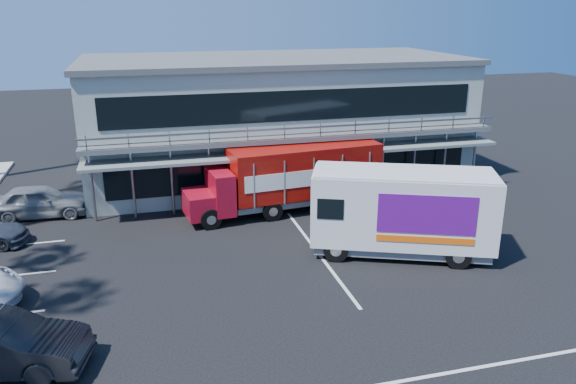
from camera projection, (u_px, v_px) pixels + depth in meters
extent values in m
plane|color=black|center=(291.00, 290.00, 21.05)|extent=(120.00, 120.00, 0.00)
cube|color=#98A093|center=(275.00, 120.00, 34.44)|extent=(22.00, 10.00, 7.00)
cube|color=#515454|center=(274.00, 59.00, 33.30)|extent=(22.40, 10.40, 0.30)
cube|color=#515454|center=(300.00, 138.00, 29.27)|extent=(22.00, 1.20, 0.25)
cube|color=gray|center=(303.00, 131.00, 28.61)|extent=(22.00, 0.08, 0.90)
cube|color=slate|center=(301.00, 152.00, 29.22)|extent=(22.00, 1.80, 0.15)
cube|color=black|center=(297.00, 172.00, 30.44)|extent=(20.00, 0.06, 1.60)
cube|color=black|center=(297.00, 106.00, 29.30)|extent=(20.00, 0.06, 1.60)
cube|color=maroon|center=(199.00, 204.00, 27.37)|extent=(1.60, 2.33, 1.17)
cube|color=maroon|center=(220.00, 191.00, 27.57)|extent=(1.24, 2.53, 2.05)
cube|color=black|center=(220.00, 180.00, 27.39)|extent=(0.28, 2.06, 0.68)
cube|color=#961409|center=(304.00, 169.00, 28.91)|extent=(8.02, 3.28, 2.53)
cube|color=slate|center=(304.00, 197.00, 29.38)|extent=(7.98, 2.92, 0.29)
cube|color=white|center=(314.00, 178.00, 27.85)|extent=(7.13, 0.82, 0.83)
cube|color=white|center=(295.00, 165.00, 30.02)|extent=(7.13, 0.82, 0.83)
cylinder|color=black|center=(211.00, 219.00, 26.67)|extent=(1.04, 0.39, 1.01)
cylinder|color=black|center=(201.00, 205.00, 28.57)|extent=(1.04, 0.39, 1.01)
cylinder|color=black|center=(272.00, 211.00, 27.74)|extent=(1.04, 0.39, 1.01)
cylinder|color=black|center=(259.00, 198.00, 29.64)|extent=(1.04, 0.39, 1.01)
cylinder|color=black|center=(357.00, 200.00, 29.34)|extent=(1.04, 0.39, 1.01)
cylinder|color=black|center=(339.00, 188.00, 31.24)|extent=(1.04, 0.39, 1.01)
cube|color=silver|center=(402.00, 208.00, 23.54)|extent=(7.94, 5.26, 3.01)
cube|color=slate|center=(400.00, 244.00, 24.06)|extent=(7.56, 4.90, 0.38)
cube|color=black|center=(314.00, 197.00, 23.91)|extent=(0.86, 1.98, 1.02)
cube|color=silver|center=(405.00, 173.00, 23.05)|extent=(7.78, 5.15, 0.09)
cube|color=#550D7B|center=(427.00, 215.00, 22.14)|extent=(3.59, 1.51, 1.61)
cube|color=#550D7B|center=(421.00, 194.00, 24.59)|extent=(3.59, 1.51, 1.61)
cube|color=#F2590C|center=(425.00, 240.00, 22.47)|extent=(3.58, 1.50, 0.27)
cylinder|color=black|center=(336.00, 250.00, 23.30)|extent=(1.06, 0.65, 1.03)
cylinder|color=black|center=(339.00, 229.00, 25.44)|extent=(1.06, 0.65, 1.03)
cylinder|color=black|center=(458.00, 257.00, 22.68)|extent=(1.06, 0.65, 1.03)
cylinder|color=black|center=(450.00, 235.00, 24.82)|extent=(1.06, 0.65, 1.03)
imported|color=gray|center=(40.00, 201.00, 28.22)|extent=(4.92, 2.22, 1.64)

